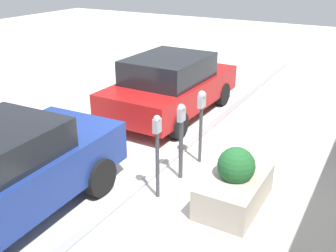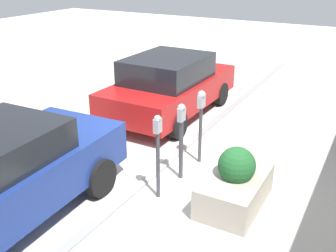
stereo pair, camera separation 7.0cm
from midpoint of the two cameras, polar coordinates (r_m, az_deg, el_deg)
The scene contains 7 objects.
ground_plane at distance 7.51m, azimuth -0.56°, elevation -6.59°, with size 40.00×40.00×0.00m, color beige.
curb_strip at distance 7.54m, azimuth -1.09°, elevation -6.31°, with size 19.00×0.16×0.04m.
parking_meter_nearest at distance 6.31m, azimuth -1.25°, elevation -2.89°, with size 0.14×0.12×1.48m.
parking_meter_second at distance 6.91m, azimuth 2.21°, elevation -0.96°, with size 0.16×0.14×1.44m.
parking_meter_middle at distance 7.44m, azimuth 5.12°, elevation 1.97°, with size 0.19×0.16×1.48m.
planter_box at distance 6.47m, azimuth 9.97°, elevation -8.40°, with size 1.48×0.86×1.02m.
parked_car_middle at distance 9.97m, azimuth 0.64°, elevation 5.97°, with size 4.11×1.96×1.54m.
Camera 1 is at (-5.61, -3.33, 3.71)m, focal length 42.00 mm.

